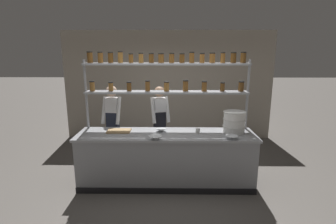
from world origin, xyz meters
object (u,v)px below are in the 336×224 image
object	(u,v)px
prep_bowl_near_left	(155,138)
prep_bowl_center_back	(232,137)
spice_shelf_unit	(167,78)
chef_center	(160,121)
cutting_board	(119,131)
chef_left	(113,122)
prep_bowl_center_front	(161,130)
serving_cup_front	(198,131)
container_stack	(234,122)

from	to	relation	value
prep_bowl_near_left	prep_bowl_center_back	bearing A→B (deg)	1.76
spice_shelf_unit	chef_center	xyz separation A→B (m)	(-0.16, 0.51, -0.90)
cutting_board	prep_bowl_near_left	distance (m)	0.77
chef_center	cutting_board	xyz separation A→B (m)	(-0.67, -0.74, 0.01)
chef_left	prep_bowl_center_front	bearing A→B (deg)	-22.45
chef_left	serving_cup_front	size ratio (longest dim) A/B	19.66
container_stack	prep_bowl_near_left	bearing A→B (deg)	-164.18
container_stack	serving_cup_front	bearing A→B (deg)	-175.61
chef_left	prep_bowl_center_front	xyz separation A→B (m)	(0.97, -0.56, -0.00)
chef_center	prep_bowl_center_front	world-z (taller)	chef_center
prep_bowl_center_front	prep_bowl_center_back	world-z (taller)	prep_bowl_center_back
cutting_board	serving_cup_front	size ratio (longest dim) A/B	4.77
chef_center	serving_cup_front	xyz separation A→B (m)	(0.68, -0.82, 0.04)
prep_bowl_near_left	container_stack	bearing A→B (deg)	15.82
cutting_board	prep_bowl_center_back	distance (m)	1.91
spice_shelf_unit	chef_left	xyz separation A→B (m)	(-1.06, 0.34, -0.88)
spice_shelf_unit	container_stack	distance (m)	1.38
prep_bowl_center_back	chef_center	bearing A→B (deg)	137.03
serving_cup_front	container_stack	bearing A→B (deg)	4.39
cutting_board	prep_bowl_center_front	world-z (taller)	prep_bowl_center_front
container_stack	prep_bowl_center_front	bearing A→B (deg)	178.12
chef_center	prep_bowl_near_left	size ratio (longest dim) A/B	7.41
prep_bowl_near_left	prep_bowl_center_back	distance (m)	1.21
cutting_board	serving_cup_front	world-z (taller)	serving_cup_front
prep_bowl_center_front	container_stack	bearing A→B (deg)	-1.88
cutting_board	prep_bowl_center_front	distance (m)	0.73
container_stack	cutting_board	world-z (taller)	container_stack
chef_left	cutting_board	size ratio (longest dim) A/B	4.12
chef_left	chef_center	bearing A→B (deg)	18.41
container_stack	prep_bowl_center_back	bearing A→B (deg)	-108.43
spice_shelf_unit	container_stack	bearing A→B (deg)	-12.94
container_stack	cutting_board	size ratio (longest dim) A/B	0.96
prep_bowl_center_front	prep_bowl_near_left	bearing A→B (deg)	-100.22
prep_bowl_near_left	spice_shelf_unit	bearing A→B (deg)	74.90
prep_bowl_near_left	prep_bowl_center_back	world-z (taller)	prep_bowl_near_left
chef_left	prep_bowl_center_front	size ratio (longest dim) A/B	8.95
chef_center	cutting_board	distance (m)	1.00
cutting_board	prep_bowl_near_left	xyz separation A→B (m)	(0.66, -0.41, 0.02)
chef_left	prep_bowl_center_back	size ratio (longest dim) A/B	8.32
spice_shelf_unit	serving_cup_front	world-z (taller)	spice_shelf_unit
prep_bowl_center_back	spice_shelf_unit	bearing A→B (deg)	149.89
container_stack	prep_bowl_near_left	size ratio (longest dim) A/B	1.76
chef_left	prep_bowl_center_front	world-z (taller)	chef_left
spice_shelf_unit	chef_left	world-z (taller)	spice_shelf_unit
cutting_board	prep_bowl_center_back	xyz separation A→B (m)	(1.87, -0.37, 0.01)
container_stack	prep_bowl_center_back	world-z (taller)	container_stack
chef_center	chef_left	bearing A→B (deg)	172.76
spice_shelf_unit	serving_cup_front	bearing A→B (deg)	-30.58
prep_bowl_center_back	serving_cup_front	world-z (taller)	serving_cup_front
container_stack	prep_bowl_center_front	world-z (taller)	container_stack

